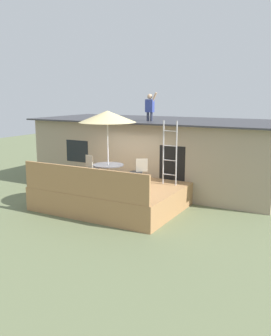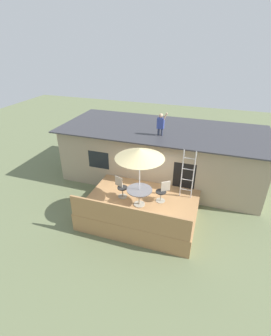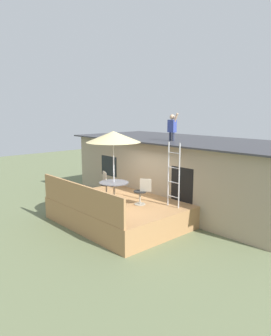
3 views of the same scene
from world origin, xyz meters
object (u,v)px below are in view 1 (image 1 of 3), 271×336
at_px(patio_umbrella, 107,117).
at_px(step_ladder, 170,153).
at_px(person_figure, 150,105).
at_px(patio_table, 108,169).
at_px(patio_chair_left, 91,169).
at_px(patio_chair_right, 138,172).

relative_size(patio_umbrella, step_ladder, 1.15).
distance_m(step_ladder, person_figure, 2.83).
height_order(patio_umbrella, step_ladder, patio_umbrella).
bearing_deg(step_ladder, patio_umbrella, -145.37).
bearing_deg(step_ladder, patio_table, -145.37).
height_order(patio_chair_left, patio_chair_right, same).
distance_m(patio_umbrella, step_ladder, 2.44).
height_order(step_ladder, patio_chair_left, step_ladder).
distance_m(patio_table, patio_chair_left, 1.00).
bearing_deg(patio_chair_left, patio_umbrella, 0.00).
distance_m(patio_table, person_figure, 3.57).
distance_m(patio_umbrella, patio_chair_right, 2.15).
height_order(patio_table, patio_umbrella, patio_umbrella).
bearing_deg(patio_umbrella, patio_table, 0.00).
bearing_deg(patio_table, person_figure, 88.03).
height_order(patio_umbrella, patio_chair_right, patio_umbrella).
distance_m(patio_table, patio_chair_right, 1.02).
bearing_deg(patio_table, patio_chair_right, 34.40).
bearing_deg(patio_table, patio_umbrella, 0.00).
height_order(patio_table, person_figure, person_figure).
height_order(patio_table, patio_chair_left, patio_chair_left).
bearing_deg(patio_umbrella, patio_chair_right, 34.40).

